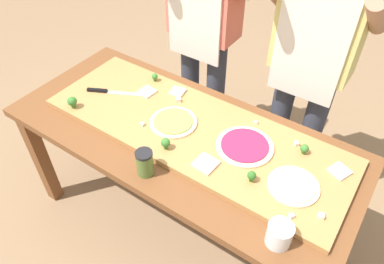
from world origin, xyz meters
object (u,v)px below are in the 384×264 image
at_px(pizza_slice_center, 147,92).
at_px(cheese_crumble_d, 178,100).
at_px(pizza_slice_near_right, 178,92).
at_px(broccoli_floret_back_right, 155,77).
at_px(pizza_slice_far_left, 340,171).
at_px(cheese_crumble_b, 256,123).
at_px(pizza_whole_cheese_artichoke, 293,186).
at_px(broccoli_floret_front_mid, 304,149).
at_px(broccoli_floret_center_left, 252,176).
at_px(chefs_knife, 106,91).
at_px(cheese_crumble_e, 296,144).
at_px(broccoli_floret_front_left, 72,102).
at_px(flour_cup, 279,235).
at_px(cook_left, 203,19).
at_px(cheese_crumble_a, 143,124).
at_px(prep_table, 181,147).
at_px(pizza_slice_far_right, 206,164).
at_px(cook_right, 313,53).
at_px(pizza_whole_pesto_green, 173,122).
at_px(cheese_crumble_f, 291,216).
at_px(sauce_jar, 145,163).
at_px(broccoli_floret_back_left, 166,143).
at_px(cheese_crumble_c, 321,216).

bearing_deg(pizza_slice_center, cheese_crumble_d, 10.11).
distance_m(pizza_slice_near_right, broccoli_floret_back_right, 0.17).
relative_size(pizza_slice_far_left, cheese_crumble_b, 5.24).
height_order(pizza_whole_cheese_artichoke, broccoli_floret_front_mid, broccoli_floret_front_mid).
xyz_separation_m(broccoli_floret_center_left, cheese_crumble_d, (-0.56, 0.26, -0.02)).
xyz_separation_m(pizza_whole_cheese_artichoke, cheese_crumble_d, (-0.71, 0.19, 0.00)).
relative_size(pizza_whole_cheese_artichoke, cheese_crumble_b, 14.75).
bearing_deg(chefs_knife, cheese_crumble_e, 11.26).
bearing_deg(broccoli_floret_front_left, broccoli_floret_front_mid, 18.07).
height_order(pizza_slice_center, flour_cup, flour_cup).
relative_size(flour_cup, cook_left, 0.06).
bearing_deg(cheese_crumble_e, chefs_knife, -168.74).
bearing_deg(cheese_crumble_a, cheese_crumble_d, 81.93).
xyz_separation_m(broccoli_floret_front_left, cook_left, (0.26, 0.81, 0.19)).
distance_m(prep_table, pizza_slice_far_left, 0.74).
bearing_deg(pizza_whole_cheese_artichoke, pizza_slice_far_right, -164.48).
relative_size(pizza_slice_far_left, cheese_crumble_a, 4.56).
bearing_deg(pizza_slice_far_right, cheese_crumble_e, 50.26).
height_order(cheese_crumble_d, cook_right, cook_right).
bearing_deg(broccoli_floret_front_left, cheese_crumble_b, 26.59).
bearing_deg(cheese_crumble_d, prep_table, -51.12).
bearing_deg(broccoli_floret_center_left, cheese_crumble_e, 76.40).
bearing_deg(pizza_whole_pesto_green, pizza_slice_near_right, 121.10).
relative_size(cheese_crumble_b, cook_left, 0.01).
height_order(pizza_slice_far_left, cheese_crumble_b, cheese_crumble_b).
distance_m(broccoli_floret_center_left, cheese_crumble_a, 0.59).
xyz_separation_m(pizza_slice_far_right, broccoli_floret_front_left, (-0.76, -0.05, 0.03)).
bearing_deg(pizza_slice_near_right, cook_left, 104.76).
relative_size(pizza_slice_far_left, cheese_crumble_f, 4.29).
xyz_separation_m(pizza_slice_near_right, cheese_crumble_e, (0.68, -0.01, 0.00)).
distance_m(pizza_whole_cheese_artichoke, broccoli_floret_front_mid, 0.21).
height_order(cheese_crumble_b, sauce_jar, sauce_jar).
xyz_separation_m(broccoli_floret_back_left, cheese_crumble_c, (0.70, 0.04, -0.02)).
bearing_deg(sauce_jar, pizza_whole_cheese_artichoke, 25.15).
relative_size(pizza_slice_near_right, broccoli_floret_back_right, 1.57).
height_order(pizza_slice_center, pizza_slice_far_right, same).
relative_size(chefs_knife, cheese_crumble_d, 12.60).
distance_m(pizza_whole_cheese_artichoke, pizza_slice_far_left, 0.23).
xyz_separation_m(pizza_slice_far_right, sauce_jar, (-0.20, -0.16, 0.03)).
height_order(pizza_slice_center, cheese_crumble_f, cheese_crumble_f).
distance_m(broccoli_floret_back_right, broccoli_floret_front_mid, 0.89).
bearing_deg(pizza_whole_pesto_green, broccoli_floret_back_left, -64.70).
bearing_deg(broccoli_floret_front_mid, cook_left, 151.28).
distance_m(prep_table, pizza_slice_near_right, 0.31).
bearing_deg(broccoli_floret_center_left, cheese_crumble_d, 155.27).
distance_m(cheese_crumble_c, cheese_crumble_f, 0.11).
xyz_separation_m(cheese_crumble_a, cook_right, (0.53, 0.72, 0.22)).
height_order(prep_table, pizza_slice_center, pizza_slice_center).
relative_size(pizza_whole_cheese_artichoke, pizza_slice_near_right, 2.91).
distance_m(pizza_slice_near_right, cheese_crumble_f, 0.90).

